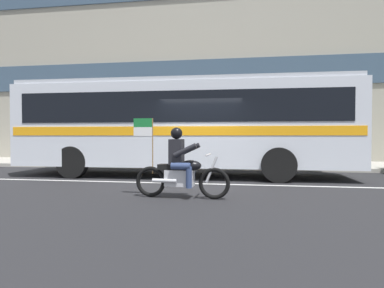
# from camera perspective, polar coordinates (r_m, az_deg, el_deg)

# --- Properties ---
(ground_plane) EXTENTS (60.00, 60.00, 0.00)m
(ground_plane) POSITION_cam_1_polar(r_m,az_deg,el_deg) (10.22, 1.45, -6.35)
(ground_plane) COLOR black
(sidewalk_curb) EXTENTS (28.00, 3.80, 0.15)m
(sidewalk_curb) POSITION_cam_1_polar(r_m,az_deg,el_deg) (15.25, 4.03, -3.49)
(sidewalk_curb) COLOR #A39E93
(sidewalk_curb) RESTS_ON ground_plane
(lane_center_stripe) EXTENTS (26.60, 0.14, 0.01)m
(lane_center_stripe) POSITION_cam_1_polar(r_m,az_deg,el_deg) (9.63, 0.96, -6.80)
(lane_center_stripe) COLOR silver
(lane_center_stripe) RESTS_ON ground_plane
(office_building_facade) EXTENTS (28.00, 0.89, 13.10)m
(office_building_facade) POSITION_cam_1_polar(r_m,az_deg,el_deg) (18.22, 4.75, 17.93)
(office_building_facade) COLOR gray
(office_building_facade) RESTS_ON ground_plane
(transit_bus) EXTENTS (11.21, 2.73, 3.22)m
(transit_bus) POSITION_cam_1_polar(r_m,az_deg,el_deg) (11.43, -1.48, 3.94)
(transit_bus) COLOR silver
(transit_bus) RESTS_ON ground_plane
(motorcycle_with_rider) EXTENTS (2.20, 0.64, 1.78)m
(motorcycle_with_rider) POSITION_cam_1_polar(r_m,az_deg,el_deg) (7.38, -1.96, -4.13)
(motorcycle_with_rider) COLOR black
(motorcycle_with_rider) RESTS_ON ground_plane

